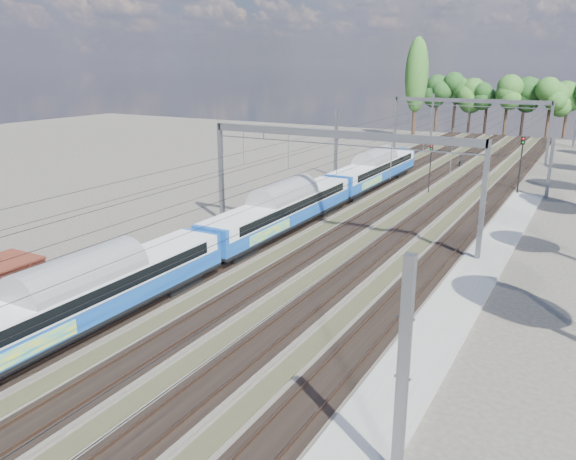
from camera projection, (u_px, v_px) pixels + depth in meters
The scene contains 10 objects.
ground at pixel (11, 441), 21.75m from camera, with size 220.00×220.00×0.00m, color #47423A.
track_bed at pixel (395, 201), 59.34m from camera, with size 21.00×130.00×0.34m.
platform at pixel (450, 311), 32.79m from camera, with size 3.00×70.00×0.30m, color gray.
catenary at pixel (423, 134), 63.81m from camera, with size 25.65×130.00×9.00m.
tree_belt at pixel (529, 102), 95.79m from camera, with size 39.28×101.29×11.67m.
poplar at pixel (417, 75), 107.08m from camera, with size 4.40×4.40×19.04m.
emu_train at pixel (281, 205), 47.11m from camera, with size 3.06×64.76×4.48m.
worker at pixel (461, 161), 78.53m from camera, with size 0.67×0.44×1.83m, color black.
signal_near at pixel (430, 162), 62.69m from camera, with size 0.37×0.34×5.45m.
signal_far at pixel (521, 159), 61.00m from camera, with size 0.44×0.40×6.47m.
Camera 1 is at (18.44, -10.88, 14.05)m, focal length 35.00 mm.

